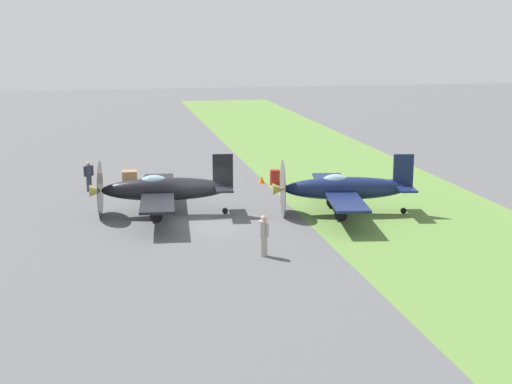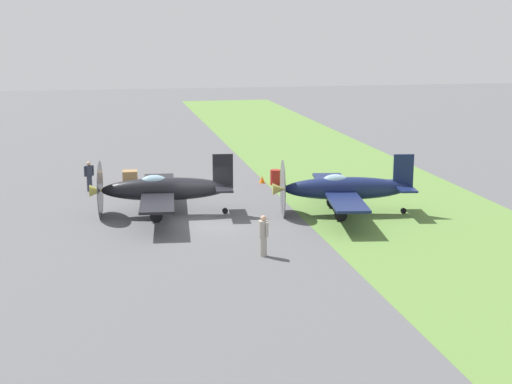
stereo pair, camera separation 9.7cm
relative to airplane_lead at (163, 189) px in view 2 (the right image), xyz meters
The scene contains 9 objects.
ground_plane 3.01m from the airplane_lead, 134.97° to the right, with size 160.00×160.00×0.00m, color #515154.
grass_verge 12.41m from the airplane_lead, 98.90° to the right, with size 120.00×11.00×0.01m, color #567A38.
airplane_lead is the anchor object (origin of this frame).
airplane_wingman 9.03m from the airplane_lead, 99.92° to the right, with size 8.99×7.15×3.18m.
ground_crew_chief 8.46m from the airplane_lead, 155.26° to the right, with size 0.58×0.38×1.73m.
ground_crew_mechanic 7.47m from the airplane_lead, 29.86° to the left, with size 0.38×0.55×1.73m.
fuel_drum 9.48m from the airplane_lead, 49.16° to the right, with size 0.60×0.60×0.90m, color maroon.
supply_crate 9.12m from the airplane_lead, ahead, with size 0.90×0.90×0.64m, color olive.
runway_marker_cone 9.48m from the airplane_lead, 43.39° to the right, with size 0.36×0.36×0.44m, color orange.
Camera 2 is at (-34.90, 4.44, 9.29)m, focal length 52.87 mm.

